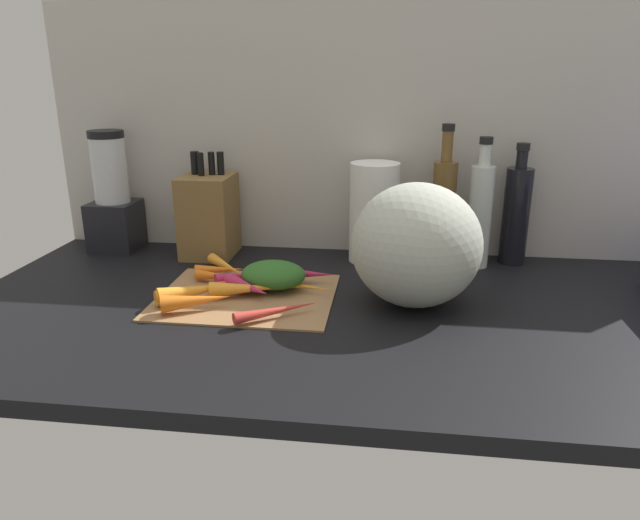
{
  "coord_description": "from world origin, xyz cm",
  "views": [
    {
      "loc": [
        1.13,
        -104.45,
        44.35
      ],
      "look_at": [
        -12.92,
        3.6,
        8.11
      ],
      "focal_mm": 32.36,
      "sensor_mm": 36.0,
      "label": 1
    }
  ],
  "objects_px": {
    "carrot_8": "(196,300)",
    "blender_appliance": "(113,200)",
    "cutting_board": "(247,295)",
    "carrot_3": "(293,285)",
    "carrot_12": "(189,292)",
    "winter_squash": "(416,245)",
    "carrot_1": "(249,279)",
    "carrot_6": "(277,310)",
    "carrot_2": "(220,270)",
    "knife_block": "(209,215)",
    "carrot_0": "(246,289)",
    "bottle_2": "(516,214)",
    "paper_towel_roll": "(374,213)",
    "bottle_1": "(480,213)",
    "carrot_5": "(220,277)",
    "carrot_10": "(226,266)",
    "carrot_9": "(197,290)",
    "bottle_0": "(443,208)",
    "carrot_7": "(301,274)",
    "carrot_4": "(248,287)"
  },
  "relations": [
    {
      "from": "carrot_8",
      "to": "blender_appliance",
      "type": "distance_m",
      "value": 0.52
    },
    {
      "from": "cutting_board",
      "to": "blender_appliance",
      "type": "xyz_separation_m",
      "value": [
        -0.41,
        0.29,
        0.13
      ]
    },
    {
      "from": "carrot_3",
      "to": "carrot_12",
      "type": "distance_m",
      "value": 0.21
    },
    {
      "from": "carrot_12",
      "to": "winter_squash",
      "type": "bearing_deg",
      "value": 7.1
    },
    {
      "from": "carrot_1",
      "to": "carrot_6",
      "type": "distance_m",
      "value": 0.18
    },
    {
      "from": "carrot_2",
      "to": "knife_block",
      "type": "height_order",
      "value": "knife_block"
    },
    {
      "from": "carrot_6",
      "to": "winter_squash",
      "type": "bearing_deg",
      "value": 24.1
    },
    {
      "from": "carrot_0",
      "to": "carrot_8",
      "type": "bearing_deg",
      "value": -135.74
    },
    {
      "from": "carrot_3",
      "to": "bottle_2",
      "type": "xyz_separation_m",
      "value": [
        0.49,
        0.27,
        0.1
      ]
    },
    {
      "from": "paper_towel_roll",
      "to": "bottle_1",
      "type": "distance_m",
      "value": 0.24
    },
    {
      "from": "carrot_8",
      "to": "cutting_board",
      "type": "bearing_deg",
      "value": 49.97
    },
    {
      "from": "carrot_2",
      "to": "bottle_1",
      "type": "xyz_separation_m",
      "value": [
        0.57,
        0.16,
        0.11
      ]
    },
    {
      "from": "carrot_5",
      "to": "carrot_10",
      "type": "bearing_deg",
      "value": 94.27
    },
    {
      "from": "carrot_0",
      "to": "knife_block",
      "type": "height_order",
      "value": "knife_block"
    },
    {
      "from": "carrot_0",
      "to": "carrot_3",
      "type": "relative_size",
      "value": 0.86
    },
    {
      "from": "carrot_9",
      "to": "carrot_10",
      "type": "distance_m",
      "value": 0.17
    },
    {
      "from": "knife_block",
      "to": "bottle_0",
      "type": "relative_size",
      "value": 0.78
    },
    {
      "from": "carrot_12",
      "to": "cutting_board",
      "type": "bearing_deg",
      "value": 22.87
    },
    {
      "from": "carrot_2",
      "to": "carrot_10",
      "type": "distance_m",
      "value": 0.03
    },
    {
      "from": "carrot_7",
      "to": "carrot_12",
      "type": "xyz_separation_m",
      "value": [
        -0.2,
        -0.13,
        -0.0
      ]
    },
    {
      "from": "blender_appliance",
      "to": "bottle_0",
      "type": "height_order",
      "value": "bottle_0"
    },
    {
      "from": "bottle_0",
      "to": "carrot_6",
      "type": "bearing_deg",
      "value": -129.57
    },
    {
      "from": "carrot_1",
      "to": "bottle_1",
      "type": "relative_size",
      "value": 0.59
    },
    {
      "from": "cutting_board",
      "to": "carrot_1",
      "type": "relative_size",
      "value": 1.99
    },
    {
      "from": "carrot_1",
      "to": "carrot_12",
      "type": "distance_m",
      "value": 0.14
    },
    {
      "from": "cutting_board",
      "to": "carrot_2",
      "type": "xyz_separation_m",
      "value": [
        -0.08,
        0.1,
        0.02
      ]
    },
    {
      "from": "bottle_0",
      "to": "carrot_12",
      "type": "bearing_deg",
      "value": -147.04
    },
    {
      "from": "carrot_6",
      "to": "blender_appliance",
      "type": "height_order",
      "value": "blender_appliance"
    },
    {
      "from": "carrot_4",
      "to": "paper_towel_roll",
      "type": "distance_m",
      "value": 0.38
    },
    {
      "from": "carrot_3",
      "to": "carrot_6",
      "type": "height_order",
      "value": "carrot_6"
    },
    {
      "from": "carrot_9",
      "to": "carrot_10",
      "type": "relative_size",
      "value": 1.12
    },
    {
      "from": "cutting_board",
      "to": "carrot_5",
      "type": "xyz_separation_m",
      "value": [
        -0.07,
        0.06,
        0.02
      ]
    },
    {
      "from": "carrot_4",
      "to": "carrot_6",
      "type": "xyz_separation_m",
      "value": [
        0.08,
        -0.1,
        -0.01
      ]
    },
    {
      "from": "bottle_0",
      "to": "bottle_2",
      "type": "xyz_separation_m",
      "value": [
        0.17,
        0.01,
        -0.01
      ]
    },
    {
      "from": "carrot_0",
      "to": "carrot_7",
      "type": "bearing_deg",
      "value": 46.23
    },
    {
      "from": "carrot_1",
      "to": "carrot_8",
      "type": "height_order",
      "value": "carrot_8"
    },
    {
      "from": "carrot_12",
      "to": "carrot_6",
      "type": "bearing_deg",
      "value": -16.88
    },
    {
      "from": "carrot_4",
      "to": "winter_squash",
      "type": "bearing_deg",
      "value": 2.81
    },
    {
      "from": "bottle_1",
      "to": "bottle_2",
      "type": "xyz_separation_m",
      "value": [
        0.09,
        0.04,
        -0.01
      ]
    },
    {
      "from": "carrot_7",
      "to": "carrot_12",
      "type": "bearing_deg",
      "value": -147.24
    },
    {
      "from": "bottle_1",
      "to": "carrot_6",
      "type": "bearing_deg",
      "value": -137.77
    },
    {
      "from": "carrot_5",
      "to": "paper_towel_roll",
      "type": "relative_size",
      "value": 0.45
    },
    {
      "from": "carrot_12",
      "to": "carrot_4",
      "type": "bearing_deg",
      "value": 19.48
    },
    {
      "from": "carrot_3",
      "to": "carrot_9",
      "type": "relative_size",
      "value": 1.1
    },
    {
      "from": "carrot_1",
      "to": "carrot_3",
      "type": "relative_size",
      "value": 1.05
    },
    {
      "from": "carrot_1",
      "to": "bottle_0",
      "type": "height_order",
      "value": "bottle_0"
    },
    {
      "from": "winter_squash",
      "to": "paper_towel_roll",
      "type": "bearing_deg",
      "value": 109.07
    },
    {
      "from": "carrot_10",
      "to": "carrot_12",
      "type": "relative_size",
      "value": 1.04
    },
    {
      "from": "carrot_0",
      "to": "carrot_8",
      "type": "xyz_separation_m",
      "value": [
        -0.08,
        -0.08,
        0.0
      ]
    },
    {
      "from": "bottle_2",
      "to": "bottle_0",
      "type": "bearing_deg",
      "value": -175.33
    }
  ]
}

